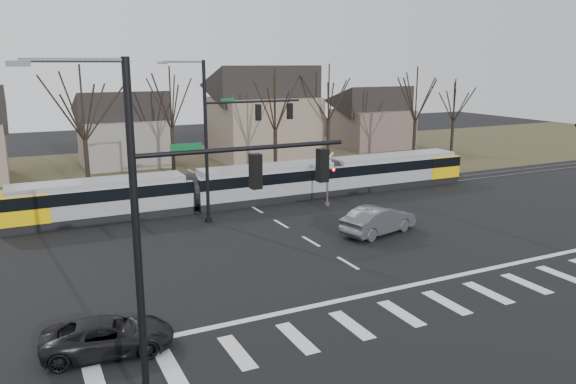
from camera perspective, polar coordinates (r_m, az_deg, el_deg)
name	(u,v)px	position (r m, az deg, el deg)	size (l,w,h in m)	color
ground	(370,276)	(27.62, 8.34, -8.45)	(140.00, 140.00, 0.00)	black
grass_verge	(185,167)	(56.00, -10.43, 2.47)	(140.00, 28.00, 0.01)	#38331E
crosswalk	(424,308)	(24.70, 13.67, -11.35)	(27.00, 2.60, 0.01)	silver
stop_line	(393,289)	(26.27, 10.58, -9.68)	(28.00, 0.35, 0.01)	silver
lane_dashes	(246,203)	(41.15, -4.29, -1.14)	(0.18, 30.00, 0.01)	silver
rail_pair	(247,203)	(40.97, -4.19, -1.17)	(90.00, 1.52, 0.06)	#59595E
tram	(265,182)	(41.40, -2.37, 1.03)	(35.27, 2.62, 2.67)	gray
sedan	(378,220)	(34.08, 9.18, -2.83)	(5.37, 3.04, 1.68)	#44444A
suv	(108,336)	(21.41, -17.79, -13.74)	(4.78, 2.72, 1.26)	black
signal_pole_near_left	(192,218)	(16.29, -9.70, -2.65)	(9.28, 0.44, 10.20)	black
signal_pole_far	(230,133)	(36.04, -5.93, 6.02)	(9.28, 0.44, 10.20)	black
rail_crossing_signal	(328,180)	(40.05, 4.04, 1.23)	(1.08, 0.36, 4.00)	#59595B
tree_row	(224,121)	(50.23, -6.55, 7.17)	(59.20, 7.20, 10.00)	black
house_b	(123,126)	(58.23, -16.44, 6.50)	(8.64, 7.56, 7.65)	gray
house_c	(264,110)	(59.27, -2.43, 8.34)	(10.80, 8.64, 10.10)	gray
house_d	(372,115)	(68.44, 8.57, 7.78)	(8.64, 7.56, 7.65)	brown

